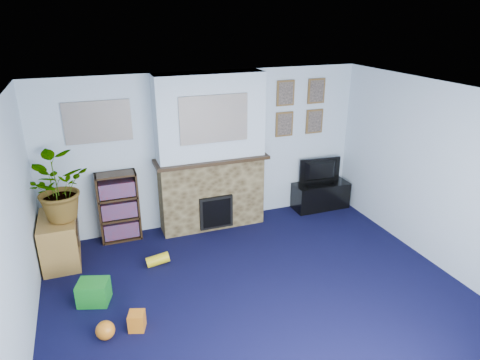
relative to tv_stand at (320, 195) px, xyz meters
name	(u,v)px	position (x,y,z in m)	size (l,w,h in m)	color
floor	(263,300)	(-1.95, -2.03, -0.23)	(5.00, 4.50, 0.01)	black
ceiling	(267,98)	(-1.95, -2.03, 2.17)	(5.00, 4.50, 0.01)	white
wall_back	(207,150)	(-1.95, 0.22, 0.97)	(5.00, 0.04, 2.40)	silver
wall_front	(407,353)	(-1.95, -4.28, 0.97)	(5.00, 0.04, 2.40)	silver
wall_left	(9,250)	(-4.45, -2.03, 0.97)	(0.04, 4.50, 2.40)	silver
wall_right	(445,179)	(0.55, -2.03, 0.97)	(0.04, 4.50, 2.40)	silver
chimney_breast	(211,155)	(-1.95, 0.02, 0.96)	(1.72, 0.50, 2.40)	brown
collage_main	(214,119)	(-1.95, -0.19, 1.55)	(1.00, 0.03, 0.68)	gray
collage_left	(98,122)	(-3.50, 0.21, 1.55)	(0.90, 0.03, 0.58)	gray
portrait_tl	(285,93)	(-0.65, 0.20, 1.77)	(0.30, 0.03, 0.40)	brown
portrait_tr	(316,91)	(-0.10, 0.20, 1.77)	(0.30, 0.03, 0.40)	brown
portrait_bl	(284,124)	(-0.65, 0.20, 1.27)	(0.30, 0.03, 0.40)	brown
portrait_br	(314,121)	(-0.10, 0.20, 1.27)	(0.30, 0.03, 0.40)	brown
tv_stand	(320,195)	(0.00, 0.00, 0.00)	(0.96, 0.40, 0.45)	black
television	(322,171)	(0.00, 0.02, 0.44)	(0.74, 0.10, 0.42)	black
bookshelf	(119,208)	(-3.36, 0.08, 0.28)	(0.58, 0.28, 1.05)	black
sideboard	(60,238)	(-4.19, -0.28, 0.12)	(0.46, 0.83, 0.65)	#A37534
potted_plant	(55,189)	(-4.14, -0.33, 0.86)	(0.78, 0.67, 0.87)	#26661E
mantel_clock	(206,154)	(-2.04, -0.03, 1.00)	(0.10, 0.06, 0.14)	gold
mantel_candle	(226,151)	(-1.72, -0.03, 1.01)	(0.05, 0.05, 0.16)	#B2BFC6
mantel_teddy	(180,157)	(-2.44, -0.03, 0.99)	(0.14, 0.14, 0.14)	gray
mantel_can	(255,149)	(-1.24, -0.03, 0.99)	(0.06, 0.06, 0.13)	orange
green_crate	(94,292)	(-3.83, -1.38, -0.08)	(0.35, 0.28, 0.28)	#198C26
toy_ball	(105,331)	(-3.74, -2.05, -0.14)	(0.20, 0.20, 0.20)	orange
toy_block	(137,320)	(-3.42, -2.02, -0.11)	(0.17, 0.17, 0.20)	orange
toy_tube	(158,260)	(-2.98, -0.83, -0.15)	(0.14, 0.14, 0.31)	yellow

